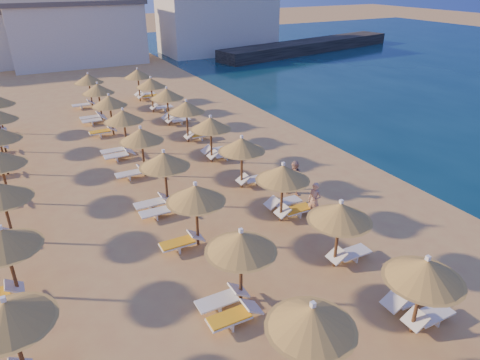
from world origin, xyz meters
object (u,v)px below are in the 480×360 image
parasol_row_west (164,161)px  beachgoer_a (314,200)px  parasol_row_east (242,146)px  jetty (310,46)px  beachgoer_b (295,179)px

parasol_row_west → beachgoer_a: parasol_row_west is taller
parasol_row_east → jetty: bearing=49.2°
beachgoer_b → beachgoer_a: bearing=-54.4°
parasol_row_west → beachgoer_b: bearing=-18.2°
jetty → parasol_row_east: bearing=-142.0°
jetty → parasol_row_east: (-28.44, -32.93, 1.59)m
parasol_row_west → beachgoer_b: size_ratio=22.14×
parasol_row_east → parasol_row_west: (-4.05, 0.00, 0.00)m
parasol_row_east → beachgoer_a: parasol_row_east is taller
parasol_row_west → beachgoer_a: (5.56, -4.19, -1.49)m
jetty → parasol_row_west: size_ratio=0.75×
parasol_row_west → parasol_row_east: bearing=0.0°
parasol_row_east → beachgoer_b: bearing=-45.3°
parasol_row_west → beachgoer_b: 6.49m
beachgoer_a → beachgoer_b: beachgoer_b is taller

